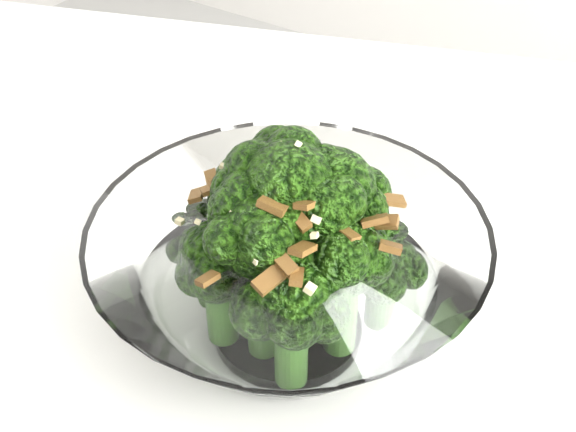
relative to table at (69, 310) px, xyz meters
The scene contains 2 objects.
table is the anchor object (origin of this frame).
broccoli_dish 0.24m from the table, ahead, with size 0.25×0.25×0.15m.
Camera 1 is at (0.34, -0.27, 1.15)m, focal length 50.00 mm.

